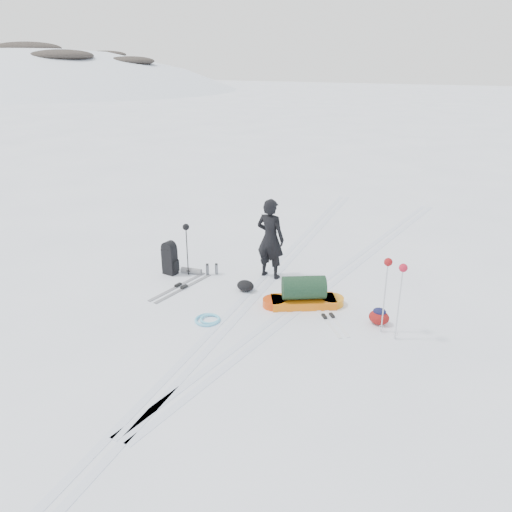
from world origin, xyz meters
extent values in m
plane|color=white|center=(0.00, 0.00, 0.00)|extent=(200.00, 200.00, 0.00)
ellipsoid|color=white|center=(-70.00, 55.00, -40.00)|extent=(143.00, 121.00, 93.50)
ellipsoid|color=black|center=(-70.00, 55.00, 6.35)|extent=(13.00, 10.00, 2.20)
ellipsoid|color=black|center=(-56.00, 49.00, 5.21)|extent=(10.40, 8.00, 1.76)
ellipsoid|color=black|center=(-83.00, 60.00, 5.41)|extent=(9.10, 7.00, 1.54)
ellipsoid|color=black|center=(-61.00, 64.00, 5.45)|extent=(7.80, 6.00, 1.32)
ellipsoid|color=black|center=(-50.00, 57.00, 4.46)|extent=(8.32, 6.40, 1.41)
cube|color=silver|center=(-0.12, 0.00, 0.00)|extent=(1.40, 17.97, 0.01)
cube|color=silver|center=(0.12, 0.00, 0.00)|extent=(1.40, 17.97, 0.01)
cube|color=silver|center=(1.28, 2.00, 0.00)|extent=(2.09, 13.88, 0.01)
cube|color=silver|center=(1.52, 2.00, 0.00)|extent=(2.09, 13.88, 0.01)
imported|color=black|center=(-0.07, 1.01, 0.96)|extent=(0.73, 0.52, 1.91)
cube|color=orange|center=(1.19, -0.04, 0.08)|extent=(1.44, 1.15, 0.17)
cylinder|color=orange|center=(1.72, 0.27, 0.08)|extent=(0.67, 0.67, 0.17)
cylinder|color=#D23E0C|center=(0.66, -0.35, 0.08)|extent=(0.67, 0.67, 0.17)
cylinder|color=black|center=(1.19, -0.04, 0.41)|extent=(1.02, 0.87, 0.49)
cube|color=black|center=(-2.30, 0.10, 0.33)|extent=(0.35, 0.27, 0.65)
cylinder|color=black|center=(-2.30, 0.10, 0.67)|extent=(0.34, 0.26, 0.32)
cube|color=black|center=(-2.13, 0.10, 0.23)|extent=(0.09, 0.17, 0.28)
cylinder|color=slate|center=(-1.85, 0.33, 0.07)|extent=(0.53, 0.22, 0.14)
cylinder|color=black|center=(-1.91, 0.29, 0.59)|extent=(0.02, 0.02, 1.19)
cylinder|color=black|center=(-1.86, 0.22, 0.59)|extent=(0.02, 0.02, 1.19)
torus|color=black|center=(-1.91, 0.29, 0.09)|extent=(0.09, 0.09, 0.01)
torus|color=black|center=(-1.86, 0.22, 0.09)|extent=(0.09, 0.09, 0.01)
sphere|color=black|center=(-1.88, 0.25, 1.21)|extent=(0.16, 0.16, 0.16)
cylinder|color=#B1B4B8|center=(2.92, -0.41, 0.71)|extent=(0.03, 0.03, 1.42)
cylinder|color=silver|center=(3.22, -0.56, 0.71)|extent=(0.03, 0.03, 1.42)
torus|color=#B6B8BE|center=(2.92, -0.41, 0.11)|extent=(0.13, 0.13, 0.01)
torus|color=silver|center=(3.22, -0.56, 0.11)|extent=(0.13, 0.13, 0.01)
sphere|color=maroon|center=(2.92, -0.41, 1.44)|extent=(0.15, 0.15, 0.15)
sphere|color=maroon|center=(3.22, -0.56, 1.44)|extent=(0.15, 0.15, 0.15)
cube|color=gray|center=(-1.53, -0.46, 0.01)|extent=(0.35, 1.82, 0.02)
cube|color=#95969D|center=(-1.71, -0.43, 0.01)|extent=(0.35, 1.82, 0.02)
cube|color=black|center=(-1.53, -0.46, 0.04)|extent=(0.10, 0.19, 0.05)
cube|color=black|center=(-1.71, -0.43, 0.04)|extent=(0.10, 0.19, 0.05)
cube|color=silver|center=(1.77, -0.37, 0.01)|extent=(1.13, 1.31, 0.01)
cube|color=silver|center=(1.90, -0.26, 0.01)|extent=(1.13, 1.31, 0.01)
cube|color=black|center=(1.77, -0.37, 0.04)|extent=(0.16, 0.17, 0.05)
cube|color=black|center=(1.90, -0.26, 0.04)|extent=(0.16, 0.17, 0.05)
torus|color=#5BB9DE|center=(-0.27, -1.51, 0.03)|extent=(0.68, 0.68, 0.05)
torus|color=#61CDED|center=(-0.23, -1.48, 0.04)|extent=(0.53, 0.53, 0.05)
ellipsoid|color=maroon|center=(2.80, -0.13, 0.14)|extent=(0.47, 0.40, 0.29)
ellipsoid|color=black|center=(2.80, -0.13, 0.27)|extent=(0.30, 0.27, 0.14)
cylinder|color=#515358|center=(-1.45, 0.42, 0.13)|extent=(0.08, 0.08, 0.26)
cylinder|color=slate|center=(-1.28, 0.57, 0.12)|extent=(0.08, 0.08, 0.24)
cylinder|color=black|center=(-1.45, 0.42, 0.28)|extent=(0.06, 0.06, 0.03)
cylinder|color=black|center=(-1.28, 0.57, 0.26)|extent=(0.06, 0.06, 0.03)
ellipsoid|color=black|center=(-0.23, 0.05, 0.12)|extent=(0.48, 0.41, 0.25)
camera|label=1|loc=(4.46, -8.91, 4.86)|focal=35.00mm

